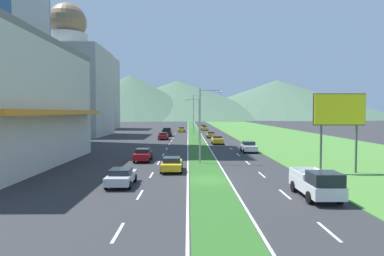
# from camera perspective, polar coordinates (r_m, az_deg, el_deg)

# --- Properties ---
(ground_plane) EXTENTS (600.00, 600.00, 0.00)m
(ground_plane) POSITION_cam_1_polar(r_m,az_deg,el_deg) (29.35, 2.75, -8.72)
(ground_plane) COLOR #2D2D30
(grass_median) EXTENTS (3.20, 240.00, 0.06)m
(grass_median) POSITION_cam_1_polar(r_m,az_deg,el_deg) (88.93, 0.45, -1.06)
(grass_median) COLOR #2D6023
(grass_median) RESTS_ON ground_plane
(grass_verge_right) EXTENTS (24.00, 240.00, 0.06)m
(grass_verge_right) POSITION_cam_1_polar(r_m,az_deg,el_deg) (91.67, 13.43, -1.02)
(grass_verge_right) COLOR #477F33
(grass_verge_right) RESTS_ON ground_plane
(lane_dash_left_1) EXTENTS (0.16, 2.80, 0.01)m
(lane_dash_left_1) POSITION_cam_1_polar(r_m,az_deg,el_deg) (17.58, -12.21, -16.62)
(lane_dash_left_1) COLOR silver
(lane_dash_left_1) RESTS_ON ground_plane
(lane_dash_left_2) EXTENTS (0.16, 2.80, 0.01)m
(lane_dash_left_2) POSITION_cam_1_polar(r_m,az_deg,el_deg) (24.70, -8.66, -10.92)
(lane_dash_left_2) COLOR silver
(lane_dash_left_2) RESTS_ON ground_plane
(lane_dash_left_3) EXTENTS (0.16, 2.80, 0.01)m
(lane_dash_left_3) POSITION_cam_1_polar(r_m,az_deg,el_deg) (32.00, -6.77, -7.77)
(lane_dash_left_3) COLOR silver
(lane_dash_left_3) RESTS_ON ground_plane
(lane_dash_left_4) EXTENTS (0.16, 2.80, 0.01)m
(lane_dash_left_4) POSITION_cam_1_polar(r_m,az_deg,el_deg) (39.39, -5.60, -5.80)
(lane_dash_left_4) COLOR silver
(lane_dash_left_4) RESTS_ON ground_plane
(lane_dash_left_5) EXTENTS (0.16, 2.80, 0.01)m
(lane_dash_left_5) POSITION_cam_1_polar(r_m,az_deg,el_deg) (46.82, -4.81, -4.45)
(lane_dash_left_5) COLOR silver
(lane_dash_left_5) RESTS_ON ground_plane
(lane_dash_left_6) EXTENTS (0.16, 2.80, 0.01)m
(lane_dash_left_6) POSITION_cam_1_polar(r_m,az_deg,el_deg) (54.28, -4.23, -3.47)
(lane_dash_left_6) COLOR silver
(lane_dash_left_6) RESTS_ON ground_plane
(lane_dash_left_7) EXTENTS (0.16, 2.80, 0.01)m
(lane_dash_left_7) POSITION_cam_1_polar(r_m,az_deg,el_deg) (61.75, -3.80, -2.72)
(lane_dash_left_7) COLOR silver
(lane_dash_left_7) RESTS_ON ground_plane
(lane_dash_left_8) EXTENTS (0.16, 2.80, 0.01)m
(lane_dash_left_8) POSITION_cam_1_polar(r_m,az_deg,el_deg) (69.24, -3.46, -2.14)
(lane_dash_left_8) COLOR silver
(lane_dash_left_8) RESTS_ON ground_plane
(lane_dash_left_9) EXTENTS (0.16, 2.80, 0.01)m
(lane_dash_left_9) POSITION_cam_1_polar(r_m,az_deg,el_deg) (76.73, -3.19, -1.67)
(lane_dash_left_9) COLOR silver
(lane_dash_left_9) RESTS_ON ground_plane
(lane_dash_left_10) EXTENTS (0.16, 2.80, 0.01)m
(lane_dash_left_10) POSITION_cam_1_polar(r_m,az_deg,el_deg) (84.22, -2.96, -1.28)
(lane_dash_left_10) COLOR silver
(lane_dash_left_10) RESTS_ON ground_plane
(lane_dash_left_11) EXTENTS (0.16, 2.80, 0.01)m
(lane_dash_left_11) POSITION_cam_1_polar(r_m,az_deg,el_deg) (91.72, -2.77, -0.96)
(lane_dash_left_11) COLOR silver
(lane_dash_left_11) RESTS_ON ground_plane
(lane_dash_right_1) EXTENTS (0.16, 2.80, 0.01)m
(lane_dash_right_1) POSITION_cam_1_polar(r_m,az_deg,el_deg) (18.55, 21.82, -15.71)
(lane_dash_right_1) COLOR silver
(lane_dash_right_1) RESTS_ON ground_plane
(lane_dash_right_2) EXTENTS (0.16, 2.80, 0.01)m
(lane_dash_right_2) POSITION_cam_1_polar(r_m,az_deg,el_deg) (25.40, 15.21, -10.60)
(lane_dash_right_2) COLOR silver
(lane_dash_right_2) RESTS_ON ground_plane
(lane_dash_right_3) EXTENTS (0.16, 2.80, 0.01)m
(lane_dash_right_3) POSITION_cam_1_polar(r_m,az_deg,el_deg) (32.55, 11.55, -7.63)
(lane_dash_right_3) COLOR silver
(lane_dash_right_3) RESTS_ON ground_plane
(lane_dash_right_4) EXTENTS (0.16, 2.80, 0.01)m
(lane_dash_right_4) POSITION_cam_1_polar(r_m,az_deg,el_deg) (39.84, 9.25, -5.73)
(lane_dash_right_4) COLOR silver
(lane_dash_right_4) RESTS_ON ground_plane
(lane_dash_right_5) EXTENTS (0.16, 2.80, 0.01)m
(lane_dash_right_5) POSITION_cam_1_polar(r_m,az_deg,el_deg) (47.20, 7.68, -4.41)
(lane_dash_right_5) COLOR silver
(lane_dash_right_5) RESTS_ON ground_plane
(lane_dash_right_6) EXTENTS (0.16, 2.80, 0.01)m
(lane_dash_right_6) POSITION_cam_1_polar(r_m,az_deg,el_deg) (54.60, 6.53, -3.44)
(lane_dash_right_6) COLOR silver
(lane_dash_right_6) RESTS_ON ground_plane
(lane_dash_right_7) EXTENTS (0.16, 2.80, 0.01)m
(lane_dash_right_7) POSITION_cam_1_polar(r_m,az_deg,el_deg) (62.04, 5.66, -2.70)
(lane_dash_right_7) COLOR silver
(lane_dash_right_7) RESTS_ON ground_plane
(lane_dash_right_8) EXTENTS (0.16, 2.80, 0.01)m
(lane_dash_right_8) POSITION_cam_1_polar(r_m,az_deg,el_deg) (69.49, 4.98, -2.13)
(lane_dash_right_8) COLOR silver
(lane_dash_right_8) RESTS_ON ground_plane
(lane_dash_right_9) EXTENTS (0.16, 2.80, 0.01)m
(lane_dash_right_9) POSITION_cam_1_polar(r_m,az_deg,el_deg) (76.96, 4.43, -1.66)
(lane_dash_right_9) COLOR silver
(lane_dash_right_9) RESTS_ON ground_plane
(lane_dash_right_10) EXTENTS (0.16, 2.80, 0.01)m
(lane_dash_right_10) POSITION_cam_1_polar(r_m,az_deg,el_deg) (84.43, 3.97, -1.28)
(lane_dash_right_10) COLOR silver
(lane_dash_right_10) RESTS_ON ground_plane
(lane_dash_right_11) EXTENTS (0.16, 2.80, 0.01)m
(lane_dash_right_11) POSITION_cam_1_polar(r_m,az_deg,el_deg) (91.92, 3.60, -0.95)
(lane_dash_right_11) COLOR silver
(lane_dash_right_11) RESTS_ON ground_plane
(edge_line_median_left) EXTENTS (0.16, 240.00, 0.01)m
(edge_line_median_left) POSITION_cam_1_polar(r_m,az_deg,el_deg) (88.91, -0.68, -1.07)
(edge_line_median_left) COLOR silver
(edge_line_median_left) RESTS_ON ground_plane
(edge_line_median_right) EXTENTS (0.16, 240.00, 0.01)m
(edge_line_median_right) POSITION_cam_1_polar(r_m,az_deg,el_deg) (88.98, 1.58, -1.07)
(edge_line_median_right) COLOR silver
(edge_line_median_right) RESTS_ON ground_plane
(domed_building) EXTENTS (18.31, 18.31, 32.20)m
(domed_building) POSITION_cam_1_polar(r_m,az_deg,el_deg) (89.86, -19.90, 6.91)
(domed_building) COLOR #B7B2A8
(domed_building) RESTS_ON ground_plane
(midrise_colored) EXTENTS (15.20, 15.20, 24.46)m
(midrise_colored) POSITION_cam_1_polar(r_m,az_deg,el_deg) (123.36, -16.08, 5.55)
(midrise_colored) COLOR #B7B2A8
(midrise_colored) RESTS_ON ground_plane
(hill_far_left) EXTENTS (137.13, 137.13, 35.29)m
(hill_far_left) POSITION_cam_1_polar(r_m,az_deg,el_deg) (276.35, -10.16, 5.08)
(hill_far_left) COLOR #47664C
(hill_far_left) RESTS_ON ground_plane
(hill_far_center) EXTENTS (188.79, 188.79, 33.52)m
(hill_far_center) POSITION_cam_1_polar(r_m,az_deg,el_deg) (304.56, -2.46, 4.72)
(hill_far_center) COLOR #47664C
(hill_far_center) RESTS_ON ground_plane
(hill_far_right) EXTENTS (210.84, 210.84, 36.28)m
(hill_far_right) POSITION_cam_1_polar(r_m,az_deg,el_deg) (337.21, 14.00, 4.68)
(hill_far_right) COLOR #47664C
(hill_far_right) RESTS_ON ground_plane
(street_lamp_near) EXTENTS (2.67, 0.28, 8.40)m
(street_lamp_near) POSITION_cam_1_polar(r_m,az_deg,el_deg) (38.34, 1.78, 1.26)
(street_lamp_near) COLOR #99999E
(street_lamp_near) RESTS_ON ground_plane
(street_lamp_mid) EXTENTS (2.90, 0.35, 8.27)m
(street_lamp_mid) POSITION_cam_1_polar(r_m,az_deg,el_deg) (63.62, 0.87, 1.78)
(street_lamp_mid) COLOR #99999E
(street_lamp_mid) RESTS_ON ground_plane
(street_lamp_far) EXTENTS (3.12, 0.44, 10.32)m
(street_lamp_far) POSITION_cam_1_polar(r_m,az_deg,el_deg) (88.96, 0.42, 2.72)
(street_lamp_far) COLOR #99999E
(street_lamp_far) RESTS_ON ground_plane
(billboard_roadside) EXTENTS (4.97, 0.28, 7.56)m
(billboard_roadside) POSITION_cam_1_polar(r_m,az_deg,el_deg) (34.92, 23.35, 2.25)
(billboard_roadside) COLOR #4C4C51
(billboard_roadside) RESTS_ON ground_plane
(car_0) EXTENTS (1.90, 4.33, 1.52)m
(car_0) POSITION_cam_1_polar(r_m,az_deg,el_deg) (40.81, -8.17, -4.43)
(car_0) COLOR maroon
(car_0) RESTS_ON ground_plane
(car_1) EXTENTS (1.85, 4.47, 1.38)m
(car_1) POSITION_cam_1_polar(r_m,az_deg,el_deg) (77.28, 3.16, -1.10)
(car_1) COLOR #C6842D
(car_1) RESTS_ON ground_plane
(car_2) EXTENTS (2.02, 4.36, 1.49)m
(car_2) POSITION_cam_1_polar(r_m,az_deg,el_deg) (72.28, -4.81, -1.33)
(car_2) COLOR maroon
(car_2) RESTS_ON ground_plane
(car_3) EXTENTS (1.88, 4.47, 1.40)m
(car_3) POSITION_cam_1_polar(r_m,az_deg,el_deg) (108.96, 2.07, -0.00)
(car_3) COLOR yellow
(car_3) RESTS_ON ground_plane
(car_4) EXTENTS (1.99, 4.39, 1.37)m
(car_4) POSITION_cam_1_polar(r_m,az_deg,el_deg) (27.76, -11.71, -7.93)
(car_4) COLOR #B2B2B7
(car_4) RESTS_ON ground_plane
(car_5) EXTENTS (2.04, 4.31, 1.41)m
(car_5) POSITION_cam_1_polar(r_m,az_deg,el_deg) (33.60, -3.38, -6.01)
(car_5) COLOR yellow
(car_5) RESTS_ON ground_plane
(car_6) EXTENTS (2.00, 4.05, 1.56)m
(car_6) POSITION_cam_1_polar(r_m,az_deg,el_deg) (50.06, 9.44, -3.11)
(car_6) COLOR silver
(car_6) RESTS_ON ground_plane
(car_7) EXTENTS (1.97, 4.41, 1.45)m
(car_7) POSITION_cam_1_polar(r_m,az_deg,el_deg) (99.93, -1.75, -0.23)
(car_7) COLOR yellow
(car_7) RESTS_ON ground_plane
(car_8) EXTENTS (1.99, 4.66, 1.49)m
(car_8) POSITION_cam_1_polar(r_m,az_deg,el_deg) (62.21, 4.21, -1.97)
(car_8) COLOR yellow
(car_8) RESTS_ON ground_plane
(car_9) EXTENTS (1.91, 4.12, 1.48)m
(car_9) POSITION_cam_1_polar(r_m,az_deg,el_deg) (118.75, 1.88, 0.23)
(car_9) COLOR #C6842D
(car_9) RESTS_ON ground_plane
(pickup_truck_0) EXTENTS (2.18, 5.40, 2.00)m
(pickup_truck_0) POSITION_cam_1_polar(r_m,az_deg,el_deg) (82.94, -4.20, -0.67)
(pickup_truck_0) COLOR black
(pickup_truck_0) RESTS_ON ground_plane
(pickup_truck_1) EXTENTS (2.18, 5.40, 2.00)m
(pickup_truck_1) POSITION_cam_1_polar(r_m,az_deg,el_deg) (24.63, 20.11, -8.76)
(pickup_truck_1) COLOR silver
(pickup_truck_1) RESTS_ON ground_plane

